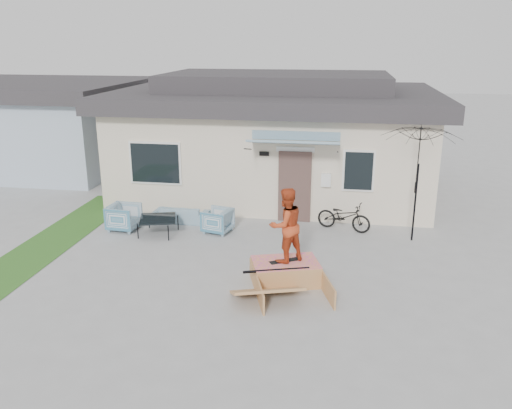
% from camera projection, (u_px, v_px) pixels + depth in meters
% --- Properties ---
extents(ground, '(90.00, 90.00, 0.00)m').
position_uv_depth(ground, '(229.00, 284.00, 11.70)').
color(ground, '#979797').
rests_on(ground, ground).
extents(grass_strip, '(1.40, 8.00, 0.01)m').
position_uv_depth(grass_strip, '(57.00, 238.00, 14.38)').
color(grass_strip, '#2A5C1F').
rests_on(grass_strip, ground).
extents(house, '(10.80, 8.49, 4.10)m').
position_uv_depth(house, '(276.00, 135.00, 18.64)').
color(house, beige).
rests_on(house, ground).
extents(neighbor_house, '(8.60, 7.60, 3.50)m').
position_uv_depth(neighbor_house, '(33.00, 123.00, 22.20)').
color(neighbor_house, '#9DAEC3').
rests_on(neighbor_house, ground).
extents(loveseat, '(1.62, 0.52, 0.63)m').
position_uv_depth(loveseat, '(182.00, 211.00, 15.61)').
color(loveseat, teal).
rests_on(loveseat, ground).
extents(armchair_left, '(0.79, 0.84, 0.81)m').
position_uv_depth(armchair_left, '(124.00, 216.00, 14.91)').
color(armchair_left, teal).
rests_on(armchair_left, ground).
extents(armchair_right, '(0.83, 0.86, 0.75)m').
position_uv_depth(armchair_right, '(217.00, 219.00, 14.74)').
color(armchair_right, teal).
rests_on(armchair_right, ground).
extents(coffee_table, '(1.20, 1.20, 0.47)m').
position_uv_depth(coffee_table, '(158.00, 226.00, 14.62)').
color(coffee_table, black).
rests_on(coffee_table, ground).
extents(bicycle, '(1.64, 1.00, 0.99)m').
position_uv_depth(bicycle, '(344.00, 213.00, 14.86)').
color(bicycle, black).
rests_on(bicycle, ground).
extents(patio_umbrella, '(2.36, 2.24, 2.20)m').
position_uv_depth(patio_umbrella, '(417.00, 177.00, 13.72)').
color(patio_umbrella, black).
rests_on(patio_umbrella, ground).
extents(skate_ramp, '(1.95, 2.25, 0.48)m').
position_uv_depth(skate_ramp, '(285.00, 272.00, 11.74)').
color(skate_ramp, '#B07B49').
rests_on(skate_ramp, ground).
extents(skateboard, '(0.71, 0.53, 0.05)m').
position_uv_depth(skateboard, '(285.00, 260.00, 11.70)').
color(skateboard, black).
rests_on(skateboard, skate_ramp).
extents(skater, '(1.02, 1.00, 1.65)m').
position_uv_depth(skater, '(286.00, 224.00, 11.45)').
color(skater, '#BC421E').
rests_on(skater, skateboard).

